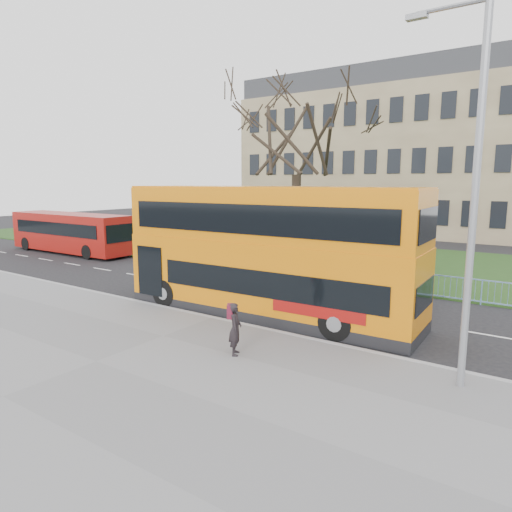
{
  "coord_description": "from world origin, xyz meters",
  "views": [
    {
      "loc": [
        10.78,
        -14.35,
        5.21
      ],
      "look_at": [
        0.22,
        1.0,
        2.15
      ],
      "focal_mm": 32.0,
      "sensor_mm": 36.0,
      "label": 1
    }
  ],
  "objects_px": {
    "yellow_bus": "(267,248)",
    "pedestrian": "(235,329)",
    "red_bus": "(70,232)",
    "street_lamp": "(470,185)"
  },
  "relations": [
    {
      "from": "yellow_bus",
      "to": "red_bus",
      "type": "height_order",
      "value": "yellow_bus"
    },
    {
      "from": "pedestrian",
      "to": "street_lamp",
      "type": "relative_size",
      "value": 0.17
    },
    {
      "from": "red_bus",
      "to": "pedestrian",
      "type": "xyz_separation_m",
      "value": [
        22.18,
        -9.32,
        -0.63
      ]
    },
    {
      "from": "pedestrian",
      "to": "red_bus",
      "type": "bearing_deg",
      "value": 35.05
    },
    {
      "from": "yellow_bus",
      "to": "street_lamp",
      "type": "height_order",
      "value": "street_lamp"
    },
    {
      "from": "yellow_bus",
      "to": "pedestrian",
      "type": "bearing_deg",
      "value": -70.37
    },
    {
      "from": "pedestrian",
      "to": "yellow_bus",
      "type": "bearing_deg",
      "value": -10.65
    },
    {
      "from": "red_bus",
      "to": "yellow_bus",
      "type": "bearing_deg",
      "value": -14.43
    },
    {
      "from": "pedestrian",
      "to": "street_lamp",
      "type": "bearing_deg",
      "value": -107.33
    },
    {
      "from": "red_bus",
      "to": "street_lamp",
      "type": "height_order",
      "value": "street_lamp"
    }
  ]
}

